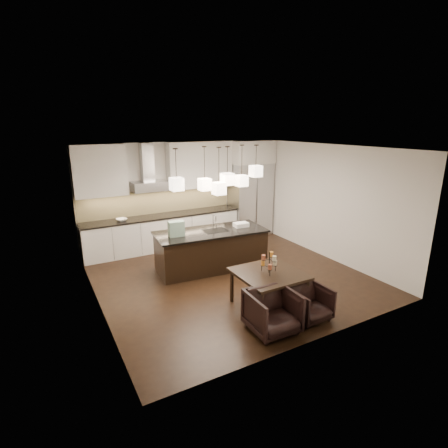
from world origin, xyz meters
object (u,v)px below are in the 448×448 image
island_body (211,250)px  dining_table (268,290)px  refrigerator (250,199)px  armchair_left (272,312)px  armchair_right (310,303)px

island_body → dining_table: island_body is taller
refrigerator → island_body: bearing=-141.3°
refrigerator → armchair_left: size_ratio=2.81×
refrigerator → dining_table: (-2.13, -3.91, -0.73)m
island_body → armchair_left: size_ratio=3.20×
dining_table → armchair_right: size_ratio=1.78×
dining_table → armchair_right: bearing=-60.6°
island_body → armchair_left: (-0.32, -2.81, -0.08)m
refrigerator → island_body: (-2.23, -1.78, -0.64)m
dining_table → armchair_left: size_ratio=1.48×
island_body → dining_table: 2.13m
refrigerator → armchair_left: refrigerator is taller
armchair_left → armchair_right: (0.79, -0.00, -0.06)m
refrigerator → armchair_right: size_ratio=3.37×
refrigerator → armchair_left: 5.30m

